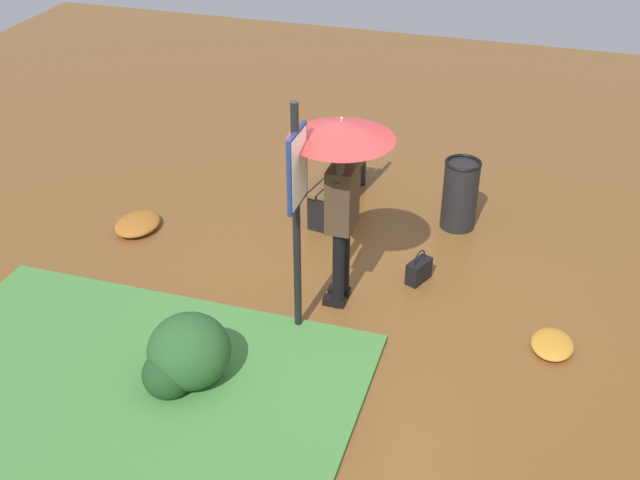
{
  "coord_description": "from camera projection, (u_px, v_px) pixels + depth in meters",
  "views": [
    {
      "loc": [
        5.98,
        1.51,
        4.71
      ],
      "look_at": [
        0.08,
        -0.32,
        0.85
      ],
      "focal_mm": 44.15,
      "sensor_mm": 36.0,
      "label": 1
    }
  ],
  "objects": [
    {
      "name": "trash_bin",
      "position": [
        460.0,
        194.0,
        8.93
      ],
      "size": [
        0.42,
        0.42,
        0.83
      ],
      "color": "black",
      "rests_on": "ground_plane"
    },
    {
      "name": "leaf_pile_near_person",
      "position": [
        552.0,
        344.0,
        7.24
      ],
      "size": [
        0.48,
        0.39,
        0.11
      ],
      "color": "#C68428",
      "rests_on": "ground_plane"
    },
    {
      "name": "handbag",
      "position": [
        419.0,
        270.0,
        8.14
      ],
      "size": [
        0.33,
        0.25,
        0.37
      ],
      "color": "black",
      "rests_on": "ground_plane"
    },
    {
      "name": "park_bench",
      "position": [
        342.0,
        177.0,
        9.33
      ],
      "size": [
        1.4,
        0.6,
        0.75
      ],
      "color": "black",
      "rests_on": "ground_plane"
    },
    {
      "name": "shrub_cluster",
      "position": [
        185.0,
        355.0,
        6.73
      ],
      "size": [
        0.79,
        0.72,
        0.65
      ],
      "color": "#285628",
      "rests_on": "ground_plane"
    },
    {
      "name": "person_with_umbrella",
      "position": [
        342.0,
        165.0,
        7.03
      ],
      "size": [
        0.96,
        0.96,
        2.04
      ],
      "color": "black",
      "rests_on": "ground_plane"
    },
    {
      "name": "leaf_pile_by_bench",
      "position": [
        138.0,
        224.0,
        9.06
      ],
      "size": [
        0.61,
        0.49,
        0.13
      ],
      "color": "#A86023",
      "rests_on": "ground_plane"
    },
    {
      "name": "info_sign_post",
      "position": [
        297.0,
        195.0,
        6.77
      ],
      "size": [
        0.44,
        0.07,
        2.3
      ],
      "color": "black",
      "rests_on": "ground_plane"
    },
    {
      "name": "ground_plane",
      "position": [
        354.0,
        314.0,
        7.72
      ],
      "size": [
        18.0,
        18.0,
        0.0
      ],
      "primitive_type": "plane",
      "color": "brown"
    }
  ]
}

